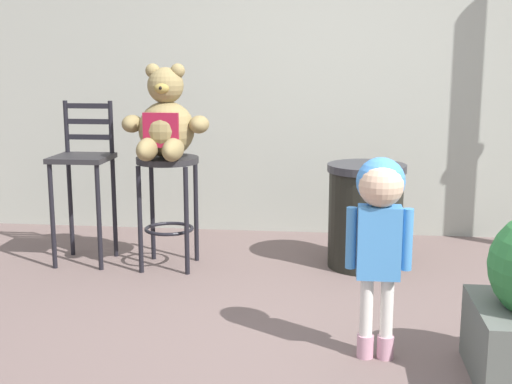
# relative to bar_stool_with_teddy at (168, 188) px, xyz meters

# --- Properties ---
(ground_plane) EXTENTS (24.00, 24.00, 0.00)m
(ground_plane) POSITION_rel_bar_stool_with_teddy_xyz_m (1.00, -1.13, -0.55)
(ground_plane) COLOR #685551
(building_wall) EXTENTS (7.94, 0.30, 3.48)m
(building_wall) POSITION_rel_bar_stool_with_teddy_xyz_m (1.00, 1.20, 1.19)
(building_wall) COLOR #9FA195
(building_wall) RESTS_ON ground_plane
(bar_stool_with_teddy) EXTENTS (0.42, 0.42, 0.76)m
(bar_stool_with_teddy) POSITION_rel_bar_stool_with_teddy_xyz_m (0.00, 0.00, 0.00)
(bar_stool_with_teddy) COLOR #252426
(bar_stool_with_teddy) RESTS_ON ground_plane
(teddy_bear) EXTENTS (0.58, 0.52, 0.62)m
(teddy_bear) POSITION_rel_bar_stool_with_teddy_xyz_m (0.00, -0.03, 0.44)
(teddy_bear) COLOR olive
(teddy_bear) RESTS_ON bar_stool_with_teddy
(child_walking) EXTENTS (0.31, 0.24, 0.97)m
(child_walking) POSITION_rel_bar_stool_with_teddy_xyz_m (1.33, -1.31, 0.15)
(child_walking) COLOR #C991A5
(child_walking) RESTS_ON ground_plane
(trash_bin) EXTENTS (0.53, 0.53, 0.71)m
(trash_bin) POSITION_rel_bar_stool_with_teddy_xyz_m (1.33, 0.16, -0.19)
(trash_bin) COLOR black
(trash_bin) RESTS_ON ground_plane
(bar_chair_empty) EXTENTS (0.38, 0.38, 1.12)m
(bar_chair_empty) POSITION_rel_bar_stool_with_teddy_xyz_m (-0.61, 0.06, 0.11)
(bar_chair_empty) COLOR #252426
(bar_chair_empty) RESTS_ON ground_plane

